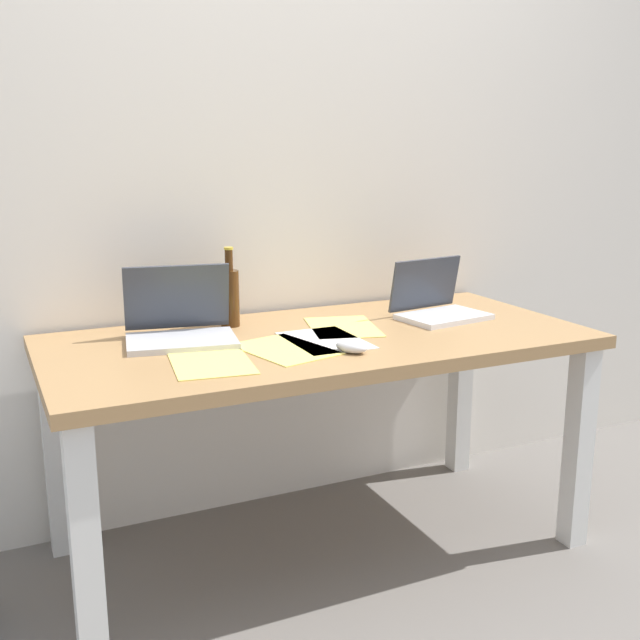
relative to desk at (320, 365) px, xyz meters
name	(u,v)px	position (x,y,z in m)	size (l,w,h in m)	color
ground_plane	(320,546)	(0.00, 0.00, -0.63)	(8.00, 8.00, 0.00)	slate
back_wall	(265,145)	(0.00, 0.45, 0.67)	(5.20, 0.08, 2.60)	silver
desk	(320,365)	(0.00, 0.00, 0.00)	(1.67, 0.78, 0.72)	#A37A4C
laptop_left	(180,326)	(-0.41, 0.12, 0.14)	(0.36, 0.30, 0.22)	silver
laptop_right	(437,305)	(0.47, 0.06, 0.14)	(0.32, 0.26, 0.20)	silver
beer_bottle	(230,296)	(-0.21, 0.24, 0.19)	(0.06, 0.06, 0.26)	#47280F
computer_mouse	(351,347)	(0.00, -0.21, 0.11)	(0.06, 0.10, 0.03)	silver
paper_sheet_front_left	(211,362)	(-0.39, -0.14, 0.10)	(0.21, 0.30, 0.00)	#F4E06B
paper_yellow_folder	(285,349)	(-0.16, -0.11, 0.10)	(0.21, 0.30, 0.00)	#F4E06B
paper_sheet_center	(325,340)	(-0.01, -0.06, 0.10)	(0.21, 0.30, 0.00)	white
paper_sheet_near_back	(343,327)	(0.11, 0.06, 0.10)	(0.21, 0.30, 0.00)	#F4E06B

